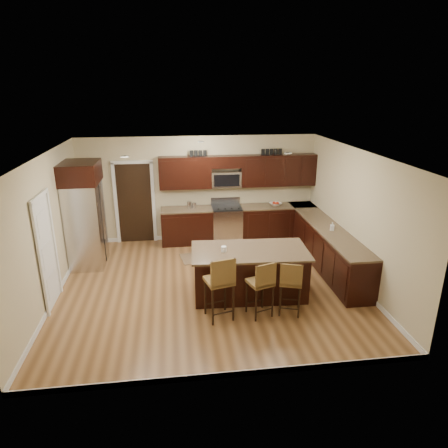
{
  "coord_description": "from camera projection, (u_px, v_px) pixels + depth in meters",
  "views": [
    {
      "loc": [
        -0.67,
        -7.27,
        3.88
      ],
      "look_at": [
        0.34,
        0.4,
        1.18
      ],
      "focal_mm": 32.0,
      "sensor_mm": 36.0,
      "label": 1
    }
  ],
  "objects": [
    {
      "name": "canister_tall",
      "position": [
        189.0,
        205.0,
        10.09
      ],
      "size": [
        0.12,
        0.12,
        0.19
      ],
      "primitive_type": "cylinder",
      "color": "silver",
      "rests_on": "base_cabinets"
    },
    {
      "name": "range",
      "position": [
        227.0,
        224.0,
        10.39
      ],
      "size": [
        0.76,
        0.64,
        1.11
      ],
      "color": "silver",
      "rests_on": "floor"
    },
    {
      "name": "doorway",
      "position": [
        135.0,
        203.0,
        10.18
      ],
      "size": [
        0.85,
        0.03,
        2.06
      ],
      "primitive_type": "cube",
      "color": "black",
      "rests_on": "floor"
    },
    {
      "name": "refrigerator",
      "position": [
        85.0,
        214.0,
        8.77
      ],
      "size": [
        0.79,
        1.01,
        2.35
      ],
      "color": "silver",
      "rests_on": "floor"
    },
    {
      "name": "wall_right",
      "position": [
        356.0,
        217.0,
        8.09
      ],
      "size": [
        0.0,
        5.5,
        5.5
      ],
      "primitive_type": "plane",
      "rotation": [
        1.57,
        0.0,
        -1.57
      ],
      "color": "#C6B88F",
      "rests_on": "floor"
    },
    {
      "name": "canister_short",
      "position": [
        194.0,
        206.0,
        10.11
      ],
      "size": [
        0.11,
        0.11,
        0.15
      ],
      "primitive_type": "cylinder",
      "color": "silver",
      "rests_on": "base_cabinets"
    },
    {
      "name": "island",
      "position": [
        249.0,
        273.0,
        7.73
      ],
      "size": [
        2.27,
        1.27,
        0.92
      ],
      "rotation": [
        0.0,
        0.0,
        -0.05
      ],
      "color": "black",
      "rests_on": "floor"
    },
    {
      "name": "island_jar",
      "position": [
        224.0,
        249.0,
        7.49
      ],
      "size": [
        0.1,
        0.1,
        0.1
      ],
      "primitive_type": "cylinder",
      "color": "white",
      "rests_on": "island"
    },
    {
      "name": "fruit_bowl",
      "position": [
        275.0,
        204.0,
        10.39
      ],
      "size": [
        0.39,
        0.39,
        0.07
      ],
      "primitive_type": "imported",
      "rotation": [
        0.0,
        0.0,
        0.4
      ],
      "color": "silver",
      "rests_on": "base_cabinets"
    },
    {
      "name": "pantry_door",
      "position": [
        47.0,
        253.0,
        7.18
      ],
      "size": [
        0.03,
        0.8,
        2.04
      ],
      "primitive_type": "cube",
      "color": "white",
      "rests_on": "floor"
    },
    {
      "name": "base_cabinets",
      "position": [
        283.0,
        235.0,
        9.6
      ],
      "size": [
        4.02,
        3.96,
        0.92
      ],
      "color": "black",
      "rests_on": "floor"
    },
    {
      "name": "soap_bottle",
      "position": [
        332.0,
        226.0,
        8.58
      ],
      "size": [
        0.1,
        0.1,
        0.18
      ],
      "primitive_type": "imported",
      "rotation": [
        0.0,
        0.0,
        -0.33
      ],
      "color": "#B2B2B2",
      "rests_on": "base_cabinets"
    },
    {
      "name": "wall_left",
      "position": [
        47.0,
        230.0,
        7.35
      ],
      "size": [
        0.0,
        5.5,
        5.5
      ],
      "primitive_type": "plane",
      "rotation": [
        1.57,
        0.0,
        1.57
      ],
      "color": "#C6B88F",
      "rests_on": "floor"
    },
    {
      "name": "microwave",
      "position": [
        226.0,
        179.0,
        10.16
      ],
      "size": [
        0.76,
        0.31,
        0.4
      ],
      "primitive_type": "cube",
      "color": "silver",
      "rests_on": "upper_cabinets"
    },
    {
      "name": "ceiling",
      "position": [
        208.0,
        154.0,
        7.28
      ],
      "size": [
        6.0,
        6.0,
        0.0
      ],
      "primitive_type": "plane",
      "rotation": [
        3.14,
        0.0,
        0.0
      ],
      "color": "silver",
      "rests_on": "wall_back"
    },
    {
      "name": "stool_left",
      "position": [
        220.0,
        281.0,
        6.76
      ],
      "size": [
        0.54,
        0.54,
        1.19
      ],
      "rotation": [
        0.0,
        0.0,
        0.25
      ],
      "color": "brown",
      "rests_on": "floor"
    },
    {
      "name": "floor_mat",
      "position": [
        202.0,
        257.0,
        9.51
      ],
      "size": [
        1.07,
        0.81,
        0.01
      ],
      "primitive_type": "cube",
      "rotation": [
        0.0,
        0.0,
        0.17
      ],
      "color": "brown",
      "rests_on": "floor"
    },
    {
      "name": "wall_back",
      "position": [
        199.0,
        189.0,
        10.3
      ],
      "size": [
        6.0,
        0.0,
        6.0
      ],
      "primitive_type": "plane",
      "rotation": [
        1.57,
        0.0,
        0.0
      ],
      "color": "#C6B88F",
      "rests_on": "floor"
    },
    {
      "name": "floor",
      "position": [
        210.0,
        286.0,
        8.16
      ],
      "size": [
        6.0,
        6.0,
        0.0
      ],
      "primitive_type": "plane",
      "color": "brown",
      "rests_on": "ground"
    },
    {
      "name": "stool_right",
      "position": [
        291.0,
        282.0,
        6.95
      ],
      "size": [
        0.48,
        0.48,
        1.02
      ],
      "rotation": [
        0.0,
        0.0,
        -0.31
      ],
      "color": "brown",
      "rests_on": "floor"
    },
    {
      "name": "stool_mid",
      "position": [
        262.0,
        283.0,
        6.88
      ],
      "size": [
        0.5,
        0.5,
        1.05
      ],
      "rotation": [
        0.0,
        0.0,
        0.32
      ],
      "color": "brown",
      "rests_on": "floor"
    },
    {
      "name": "letter_decor",
      "position": [
        235.0,
        153.0,
        9.94
      ],
      "size": [
        2.2,
        0.03,
        0.15
      ],
      "primitive_type": null,
      "color": "black",
      "rests_on": "upper_cabinets"
    },
    {
      "name": "upper_cabinets",
      "position": [
        240.0,
        170.0,
        10.11
      ],
      "size": [
        4.0,
        0.33,
        0.8
      ],
      "color": "black",
      "rests_on": "wall_back"
    }
  ]
}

